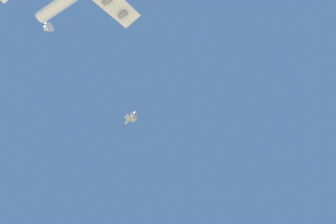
% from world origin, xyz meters
% --- Properties ---
extents(chase_jet_lead, '(15.22, 8.27, 4.00)m').
position_xyz_m(chase_jet_lead, '(70.98, 30.14, 139.28)').
color(chase_jet_lead, '#999EA3').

